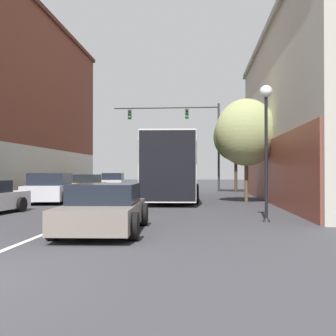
% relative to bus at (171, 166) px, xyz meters
% --- Properties ---
extents(lane_center_line, '(0.14, 43.28, 0.01)m').
position_rel_bus_xyz_m(lane_center_line, '(-2.25, -1.94, -1.95)').
color(lane_center_line, silver).
rests_on(lane_center_line, ground_plane).
extents(bus, '(3.26, 11.44, 3.49)m').
position_rel_bus_xyz_m(bus, '(0.00, 0.00, 0.00)').
color(bus, silver).
rests_on(bus, ground_plane).
extents(hatchback_foreground, '(2.26, 4.20, 1.26)m').
position_rel_bus_xyz_m(hatchback_foreground, '(-0.84, -12.58, -1.35)').
color(hatchback_foreground, slate).
rests_on(hatchback_foreground, ground_plane).
extents(parked_car_left_near, '(2.62, 4.85, 1.53)m').
position_rel_bus_xyz_m(parked_car_left_near, '(-6.05, -2.91, -1.23)').
color(parked_car_left_near, silver).
rests_on(parked_car_left_near, ground_plane).
extents(parked_car_left_mid, '(2.05, 4.13, 1.41)m').
position_rel_bus_xyz_m(parked_car_left_mid, '(-6.66, 5.91, -1.30)').
color(parked_car_left_mid, orange).
rests_on(parked_car_left_mid, ground_plane).
extents(parked_car_left_far, '(2.38, 3.94, 1.50)m').
position_rel_bus_xyz_m(parked_car_left_far, '(-6.09, 11.96, -1.26)').
color(parked_car_left_far, silver).
rests_on(parked_car_left_far, ground_plane).
extents(traffic_signal_gantry, '(8.82, 0.36, 7.25)m').
position_rel_bus_xyz_m(traffic_signal_gantry, '(0.71, 9.69, 3.29)').
color(traffic_signal_gantry, '#333338').
rests_on(traffic_signal_gantry, ground_plane).
extents(street_lamp, '(0.39, 0.39, 4.34)m').
position_rel_bus_xyz_m(street_lamp, '(3.79, -10.11, 0.95)').
color(street_lamp, black).
rests_on(street_lamp, ground_plane).
extents(street_tree_near, '(3.16, 2.84, 5.37)m').
position_rel_bus_xyz_m(street_tree_near, '(4.07, -2.26, 1.67)').
color(street_tree_near, brown).
rests_on(street_tree_near, ground_plane).
extents(street_tree_far, '(3.49, 3.14, 6.29)m').
position_rel_bus_xyz_m(street_tree_far, '(4.49, 8.36, 2.40)').
color(street_tree_far, '#4C3823').
rests_on(street_tree_far, ground_plane).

